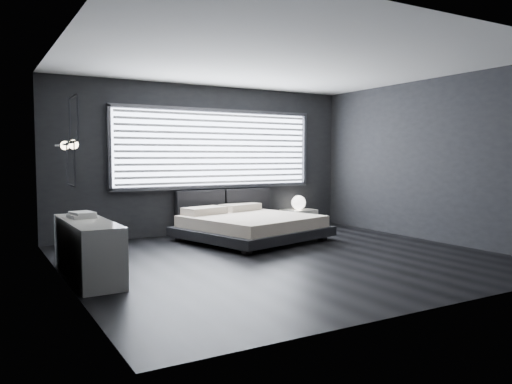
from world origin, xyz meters
TOP-DOWN VIEW (x-y plane):
  - room at (0.00, 0.00)m, footprint 6.04×6.00m
  - window at (0.20, 2.70)m, footprint 4.14×0.09m
  - headboard at (0.32, 2.64)m, footprint 1.96×0.16m
  - sconce_near at (-2.88, 0.05)m, footprint 0.18×0.11m
  - sconce_far at (-2.88, 0.65)m, footprint 0.18×0.11m
  - wall_art_upper at (-2.98, -0.55)m, footprint 0.01×0.48m
  - wall_art_lower at (-2.98, -0.30)m, footprint 0.01×0.48m
  - bed at (0.31, 1.59)m, footprint 2.62×2.55m
  - nightstand at (1.97, 2.50)m, footprint 0.66×0.56m
  - orb_lamp at (1.95, 2.48)m, footprint 0.29×0.29m
  - dresser at (-2.72, 0.18)m, footprint 0.52×1.75m
  - book_stack at (-2.73, 0.48)m, footprint 0.31×0.40m

SIDE VIEW (x-z plane):
  - nightstand at x=1.97m, z-range 0.00..0.36m
  - bed at x=0.31m, z-range -0.02..0.54m
  - dresser at x=-2.72m, z-range 0.00..0.70m
  - orb_lamp at x=1.95m, z-range 0.36..0.66m
  - headboard at x=0.32m, z-range 0.31..0.83m
  - book_stack at x=-2.73m, z-range 0.70..0.77m
  - wall_art_lower at x=-2.98m, z-range 1.14..1.62m
  - room at x=0.00m, z-range 0.00..2.80m
  - sconce_near at x=-2.88m, z-range 1.55..1.66m
  - sconce_far at x=-2.88m, z-range 1.55..1.66m
  - window at x=0.20m, z-range 0.85..2.37m
  - wall_art_upper at x=-2.98m, z-range 1.61..2.09m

